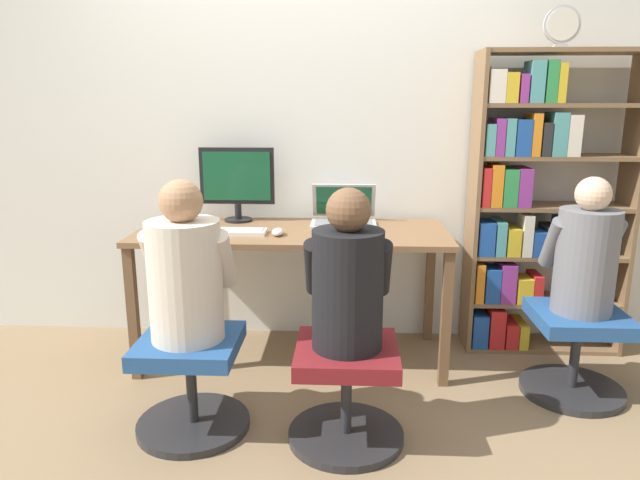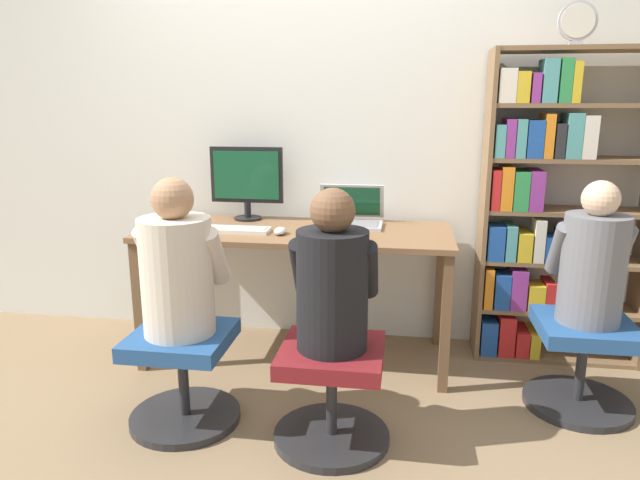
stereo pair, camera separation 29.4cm
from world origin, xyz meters
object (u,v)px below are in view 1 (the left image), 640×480
desktop_monitor (237,182)px  laptop (344,216)px  office_chair_right (346,389)px  bookshelf (529,206)px  person_at_monitor (185,272)px  person_near_shelf (586,254)px  desk_clock (562,25)px  office_chair_side (576,349)px  office_chair_left (191,379)px  person_at_laptop (348,279)px  keyboard (228,232)px

desktop_monitor → laptop: size_ratio=1.18×
office_chair_right → bookshelf: 1.59m
person_at_monitor → person_near_shelf: bearing=12.6°
bookshelf → desk_clock: size_ratio=8.15×
desktop_monitor → laptop: bearing=-5.8°
desktop_monitor → office_chair_side: desktop_monitor is taller
person_at_monitor → person_near_shelf: (1.85, 0.41, -0.01)m
office_chair_right → desk_clock: 2.17m
office_chair_left → desktop_monitor: bearing=87.5°
desktop_monitor → person_at_laptop: desktop_monitor is taller
office_chair_right → desktop_monitor: bearing=121.8°
office_chair_right → person_at_monitor: 0.86m
office_chair_left → desk_clock: bearing=26.9°
keyboard → office_chair_right: (0.65, -0.71, -0.53)m
desktop_monitor → person_at_laptop: size_ratio=0.65×
keyboard → bookshelf: 1.72m
office_chair_left → person_near_shelf: person_near_shelf is taller
person_at_laptop → bookshelf: 1.46m
laptop → keyboard: (-0.62, -0.28, -0.04)m
keyboard → person_at_laptop: person_at_laptop is taller
keyboard → desk_clock: desk_clock is taller
office_chair_right → office_chair_side: 1.25m
person_near_shelf → office_chair_right: bearing=-157.6°
laptop → person_at_monitor: size_ratio=0.53×
laptop → office_chair_left: 1.28m
person_at_monitor → office_chair_side: (1.85, 0.41, -0.50)m
desk_clock → office_chair_side: desk_clock is taller
bookshelf → person_near_shelf: bookshelf is taller
office_chair_right → bookshelf: size_ratio=0.30×
office_chair_left → office_chair_right: bearing=-4.5°
desktop_monitor → office_chair_right: desktop_monitor is taller
office_chair_right → person_at_laptop: (0.00, 0.01, 0.49)m
laptop → person_near_shelf: bearing=-23.5°
person_at_monitor → desktop_monitor: bearing=87.5°
office_chair_left → person_at_laptop: bearing=-4.1°
person_at_laptop → office_chair_side: (1.15, 0.46, -0.49)m
person_at_monitor → person_near_shelf: 1.90m
office_chair_right → person_near_shelf: person_near_shelf is taller
laptop → office_chair_side: size_ratio=0.73×
person_near_shelf → desktop_monitor: bearing=162.3°
person_at_monitor → office_chair_side: 1.96m
keyboard → office_chair_left: bearing=-94.4°
desktop_monitor → office_chair_left: bearing=-92.5°
office_chair_left → desk_clock: desk_clock is taller
laptop → person_at_laptop: person_at_laptop is taller
office_chair_left → office_chair_right: 0.70m
laptop → person_near_shelf: (1.18, -0.51, -0.08)m
keyboard → office_chair_right: keyboard is taller
desktop_monitor → person_at_laptop: bearing=-58.0°
office_chair_side → person_at_laptop: bearing=-158.0°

